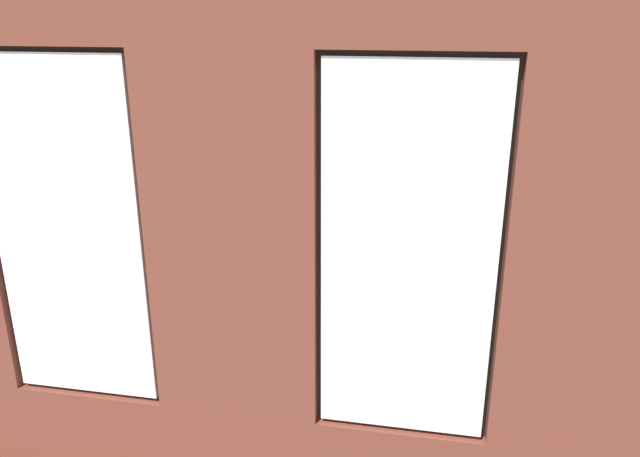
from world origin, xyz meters
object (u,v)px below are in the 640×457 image
Objects in this scene: couch_by_window at (273,391)px; couch_left at (591,294)px; table_plant_small at (375,249)px; cup_ceramic at (348,261)px; potted_plant_mid_room_small at (438,247)px; potted_plant_corner_near_left at (571,198)px; potted_plant_by_left_couch at (532,241)px; tv_flatscreen at (39,218)px; potted_plant_near_tv at (32,264)px; candle_jar at (329,250)px; media_console at (47,272)px; potted_plant_foreground_right at (163,186)px; coffee_table at (341,265)px; remote_gray at (305,261)px; potted_plant_between_couches at (483,374)px; remote_black at (341,259)px.

couch_by_window is 3.40m from couch_left.
cup_ceramic is at bearing 49.59° from table_plant_small.
potted_plant_mid_room_small is 0.46× the size of potted_plant_corner_near_left.
table_plant_small is (2.16, -0.33, 0.19)m from couch_left.
potted_plant_mid_room_small is 1.18m from potted_plant_by_left_couch.
couch_left is at bearing 178.96° from cup_ceramic.
potted_plant_by_left_couch is at bearing -165.14° from couch_left.
potted_plant_near_tv is (-0.55, 0.94, -0.09)m from tv_flatscreen.
tv_flatscreen is (3.02, 0.62, 0.38)m from candle_jar.
tv_flatscreen is 1.10m from potted_plant_near_tv.
potted_plant_foreground_right reaches higher than media_console.
remote_gray reaches higher than coffee_table.
potted_plant_by_left_couch reaches higher than remote_gray.
potted_plant_between_couches is (-4.51, 1.77, 0.37)m from media_console.
table_plant_small is (-0.49, -0.04, 0.03)m from candle_jar.
couch_by_window reaches higher than remote_gray.
potted_plant_near_tv is (2.71, 1.32, 0.30)m from cup_ceramic.
tv_flatscreen is at bearing 6.62° from cup_ceramic.
candle_jar is at bearing -58.16° from potted_plant_between_couches.
couch_by_window is 5.05m from potted_plant_foreground_right.
media_console is at bearing 90.00° from tv_flatscreen.
potted_plant_by_left_couch is (-5.26, -1.65, 0.13)m from media_console.
potted_plant_foreground_right is (4.96, -0.76, 0.21)m from potted_plant_by_left_couch.
media_console is at bearing -88.70° from couch_left.
table_plant_small is 0.16× the size of potted_plant_foreground_right.
potted_plant_foreground_right is (3.21, -1.74, 0.07)m from table_plant_small.
tv_flatscreen is (5.66, 0.33, 0.53)m from couch_left.
potted_plant_between_couches is at bearing 121.84° from candle_jar.
potted_plant_corner_near_left is 0.87× the size of potted_plant_near_tv.
potted_plant_by_left_couch is (-1.08, -0.46, -0.02)m from potted_plant_mid_room_small.
potted_plant_mid_room_small is (-0.92, -0.80, -0.07)m from cup_ceramic.
potted_plant_mid_room_small is 2.08m from potted_plant_corner_near_left.
couch_by_window is at bearing -18.88° from remote_gray.
remote_black is (-0.13, -2.34, 0.11)m from couch_by_window.
potted_plant_mid_room_small reaches higher than remote_gray.
couch_left reaches higher than cup_ceramic.
potted_plant_foreground_right is (0.26, -3.34, -0.19)m from potted_plant_near_tv.
remote_gray is at bearing -92.98° from couch_left.
couch_left is 2.15m from potted_plant_corner_near_left.
table_plant_small is 0.17× the size of media_console.
media_console is (3.02, 0.62, -0.24)m from candle_jar.
potted_plant_between_couches is at bearing 13.32° from remote_gray.
couch_left reaches higher than candle_jar.
remote_black is 1.21m from potted_plant_mid_room_small.
potted_plant_mid_room_small is at bearing -142.47° from table_plant_small.
table_plant_small is at bearing -169.20° from media_console.
potted_plant_foreground_right is (-0.30, -2.41, 0.34)m from media_console.
potted_plant_near_tv reaches higher than media_console.
remote_black is at bearing -93.20° from couch_by_window.
couch_left is 1.43× the size of coffee_table.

